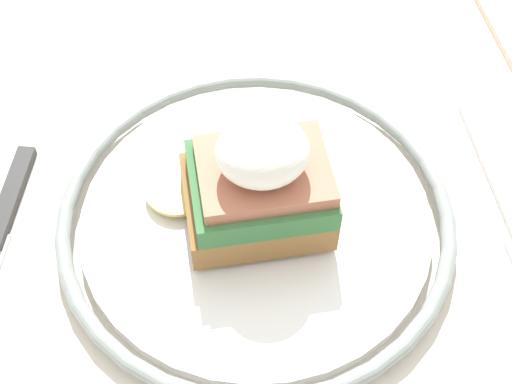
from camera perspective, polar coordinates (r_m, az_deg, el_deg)
dining_table at (r=0.57m, az=-1.43°, el=-4.72°), size 1.01×0.89×0.72m
plate at (r=0.46m, az=0.00°, el=-2.05°), size 0.25×0.25×0.02m
sandwich at (r=0.42m, az=0.17°, el=0.82°), size 0.11×0.08×0.08m
fork at (r=0.50m, az=19.21°, el=-0.57°), size 0.02×0.16×0.00m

